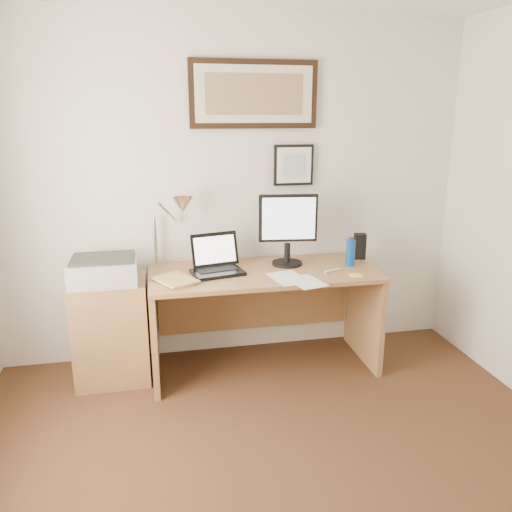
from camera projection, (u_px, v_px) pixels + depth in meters
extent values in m
cube|color=silver|center=(234.00, 193.00, 3.70)|extent=(3.50, 0.02, 2.50)
cube|color=olive|center=(112.00, 331.00, 3.47)|extent=(0.50, 0.40, 0.73)
cylinder|color=#0B4099|center=(350.00, 253.00, 3.62)|extent=(0.07, 0.07, 0.19)
cylinder|color=#0B4099|center=(351.00, 238.00, 3.59)|extent=(0.03, 0.03, 0.02)
cube|color=black|center=(360.00, 246.00, 3.79)|extent=(0.10, 0.09, 0.19)
cube|color=white|center=(288.00, 278.00, 3.37)|extent=(0.27, 0.34, 0.00)
cube|color=white|center=(306.00, 282.00, 3.28)|extent=(0.25, 0.31, 0.00)
cube|color=#E0E06A|center=(356.00, 276.00, 3.39)|extent=(0.09, 0.09, 0.01)
cylinder|color=white|center=(333.00, 270.00, 3.50)|extent=(0.14, 0.06, 0.02)
imported|color=tan|center=(161.00, 284.00, 3.22)|extent=(0.32, 0.35, 0.02)
cube|color=olive|center=(264.00, 273.00, 3.52)|extent=(1.60, 0.70, 0.03)
cube|color=olive|center=(154.00, 331.00, 3.48)|extent=(0.04, 0.65, 0.72)
cube|color=olive|center=(364.00, 314.00, 3.78)|extent=(0.04, 0.65, 0.72)
cube|color=olive|center=(255.00, 295.00, 3.91)|extent=(1.50, 0.03, 0.55)
cube|color=black|center=(218.00, 272.00, 3.45)|extent=(0.38, 0.31, 0.02)
cube|color=black|center=(217.00, 269.00, 3.47)|extent=(0.30, 0.19, 0.00)
cube|color=black|center=(215.00, 249.00, 3.54)|extent=(0.35, 0.15, 0.23)
cube|color=white|center=(215.00, 250.00, 3.53)|extent=(0.30, 0.12, 0.18)
cylinder|color=black|center=(287.00, 263.00, 3.66)|extent=(0.22, 0.22, 0.02)
cylinder|color=black|center=(287.00, 253.00, 3.64)|extent=(0.04, 0.04, 0.14)
cube|color=black|center=(288.00, 218.00, 3.56)|extent=(0.42, 0.08, 0.34)
cube|color=silver|center=(289.00, 219.00, 3.54)|extent=(0.38, 0.05, 0.30)
cube|color=#A6A6A8|center=(104.00, 271.00, 3.31)|extent=(0.44, 0.34, 0.16)
cube|color=#2E2E2E|center=(103.00, 258.00, 3.29)|extent=(0.40, 0.30, 0.02)
cylinder|color=silver|center=(155.00, 241.00, 3.60)|extent=(0.02, 0.02, 0.36)
cylinder|color=silver|center=(168.00, 212.00, 3.50)|extent=(0.15, 0.23, 0.19)
cone|color=silver|center=(183.00, 205.00, 3.45)|extent=(0.16, 0.18, 0.15)
cube|color=black|center=(254.00, 94.00, 3.51)|extent=(0.92, 0.03, 0.47)
cube|color=beige|center=(254.00, 94.00, 3.50)|extent=(0.84, 0.01, 0.39)
cube|color=#7A6546|center=(255.00, 94.00, 3.49)|extent=(0.70, 0.00, 0.28)
cube|color=black|center=(294.00, 165.00, 3.71)|extent=(0.30, 0.02, 0.30)
cube|color=white|center=(294.00, 165.00, 3.70)|extent=(0.26, 0.00, 0.26)
cube|color=#ACB1B6|center=(294.00, 165.00, 3.69)|extent=(0.17, 0.00, 0.17)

